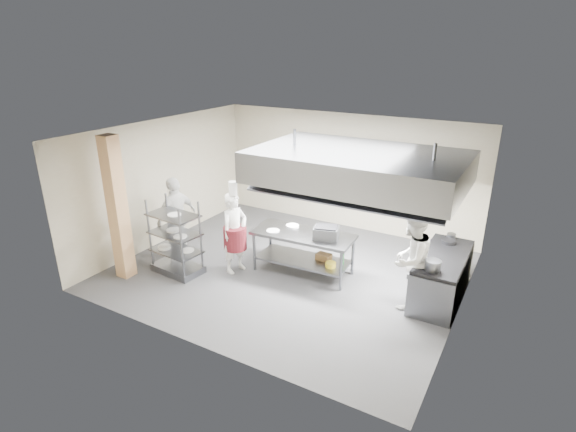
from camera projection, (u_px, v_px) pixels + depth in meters
The scene contains 23 objects.
floor at pixel (289, 270), 9.77m from camera, with size 7.00×7.00×0.00m, color #323234.
ceiling at pixel (289, 133), 8.70m from camera, with size 7.00×7.00×0.00m, color silver.
wall_back at pixel (346, 172), 11.66m from camera, with size 7.00×7.00×0.00m, color #B5AA90.
wall_left at pixel (164, 181), 10.86m from camera, with size 6.00×6.00×0.00m, color #B5AA90.
wall_right at pixel (468, 240), 7.61m from camera, with size 6.00×6.00×0.00m, color #B5AA90.
column at pixel (118, 209), 9.04m from camera, with size 0.30×0.30×3.00m, color tan.
exhaust_hood at pixel (358, 167), 8.63m from camera, with size 4.00×2.50×0.60m, color slate.
hood_strip_a at pixel (316, 176), 9.16m from camera, with size 1.60×0.12×0.04m, color white.
hood_strip_b at pixel (403, 190), 8.33m from camera, with size 1.60×0.12×0.04m, color white.
wall_shelf at pixel (413, 183), 10.70m from camera, with size 1.50×0.28×0.04m, color slate.
island at pixel (303, 253), 9.53m from camera, with size 2.13×0.89×0.91m, color gray, non-canonical shape.
island_worktop at pixel (303, 235), 9.38m from camera, with size 2.13×0.89×0.06m, color slate.
island_undershelf at pixel (303, 259), 9.59m from camera, with size 1.96×0.80×0.04m, color slate.
pass_rack at pixel (175, 237), 9.44m from camera, with size 1.08×0.63×1.61m, color slate, non-canonical shape.
cooking_range at pixel (441, 278), 8.60m from camera, with size 0.80×2.00×0.84m, color gray.
range_top at pixel (444, 257), 8.43m from camera, with size 0.78×1.96×0.06m, color black.
chef_head at pixel (235, 233), 9.47m from camera, with size 0.64×0.42×1.75m, color silver.
chef_line at pixel (411, 260), 8.14m from camera, with size 0.92×0.72×1.90m, color white.
chef_plating at pixel (177, 217), 10.17m from camera, with size 1.10×0.46×1.87m, color silver.
griddle at pixel (326, 233), 9.09m from camera, with size 0.49×0.38×0.24m, color gray.
wicker_basket at pixel (324, 257), 9.52m from camera, with size 0.31×0.21×0.13m, color brown.
stockpot at pixel (433, 265), 7.83m from camera, with size 0.28×0.28×0.19m, color slate.
plate_stack at pixel (176, 249), 9.54m from camera, with size 0.28×0.28×0.05m, color white.
Camera 1 is at (4.31, -7.56, 4.61)m, focal length 28.00 mm.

